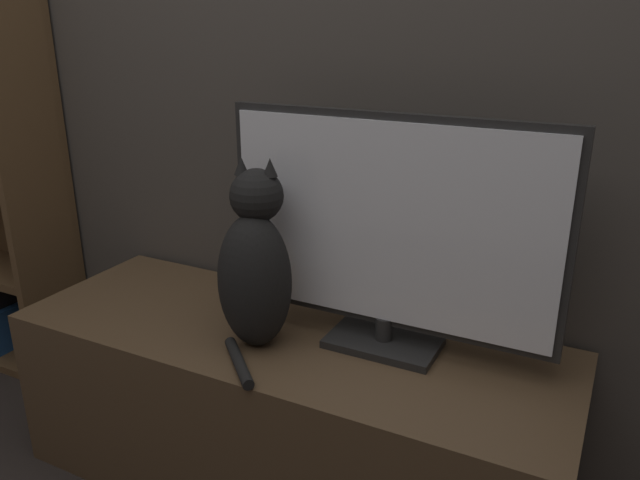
{
  "coord_description": "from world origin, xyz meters",
  "views": [
    {
      "loc": [
        0.76,
        -0.37,
        1.29
      ],
      "look_at": [
        0.11,
        0.9,
        0.78
      ],
      "focal_mm": 35.0,
      "sensor_mm": 36.0,
      "label": 1
    }
  ],
  "objects": [
    {
      "name": "tv_stand",
      "position": [
        0.0,
        0.91,
        0.24
      ],
      "size": [
        1.51,
        0.54,
        0.49
      ],
      "color": "brown",
      "rests_on": "ground_plane"
    },
    {
      "name": "cat",
      "position": [
        -0.04,
        0.84,
        0.7
      ],
      "size": [
        0.22,
        0.31,
        0.48
      ],
      "rotation": [
        0.0,
        0.0,
        0.2
      ],
      "color": "black",
      "rests_on": "tv_stand"
    },
    {
      "name": "wall_back",
      "position": [
        0.0,
        1.22,
        1.3
      ],
      "size": [
        4.8,
        0.05,
        2.6
      ],
      "color": "#47423D",
      "rests_on": "ground_plane"
    },
    {
      "name": "tv",
      "position": [
        0.26,
        0.97,
        0.8
      ],
      "size": [
        0.85,
        0.17,
        0.6
      ],
      "color": "black",
      "rests_on": "tv_stand"
    }
  ]
}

